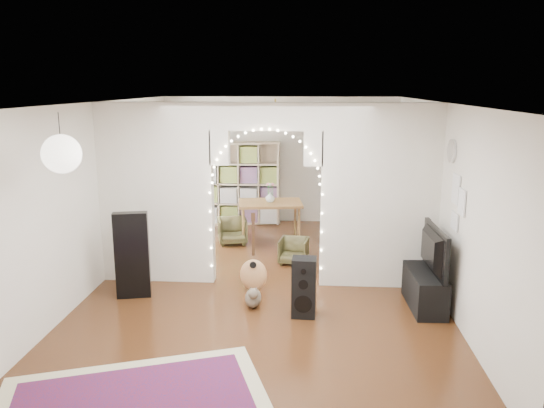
# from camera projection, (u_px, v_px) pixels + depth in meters

# --- Properties ---
(floor) EXTENTS (7.50, 7.50, 0.00)m
(floor) POSITION_uv_depth(u_px,v_px,m) (267.00, 282.00, 8.10)
(floor) COLOR black
(floor) RESTS_ON ground
(ceiling) EXTENTS (5.00, 7.50, 0.02)m
(ceiling) POSITION_uv_depth(u_px,v_px,m) (266.00, 102.00, 7.51)
(ceiling) COLOR white
(ceiling) RESTS_ON wall_back
(wall_back) EXTENTS (5.00, 0.02, 2.70)m
(wall_back) POSITION_uv_depth(u_px,v_px,m) (281.00, 160.00, 11.45)
(wall_back) COLOR silver
(wall_back) RESTS_ON floor
(wall_front) EXTENTS (5.00, 0.02, 2.70)m
(wall_front) POSITION_uv_depth(u_px,v_px,m) (227.00, 292.00, 4.16)
(wall_front) COLOR silver
(wall_front) RESTS_ON floor
(wall_left) EXTENTS (0.02, 7.50, 2.70)m
(wall_left) POSITION_uv_depth(u_px,v_px,m) (101.00, 193.00, 7.98)
(wall_left) COLOR silver
(wall_left) RESTS_ON floor
(wall_right) EXTENTS (0.02, 7.50, 2.70)m
(wall_right) POSITION_uv_depth(u_px,v_px,m) (439.00, 198.00, 7.63)
(wall_right) COLOR silver
(wall_right) RESTS_ON floor
(divider_wall) EXTENTS (5.00, 0.20, 2.70)m
(divider_wall) POSITION_uv_depth(u_px,v_px,m) (266.00, 190.00, 7.79)
(divider_wall) COLOR silver
(divider_wall) RESTS_ON floor
(fairy_lights) EXTENTS (1.64, 0.04, 1.60)m
(fairy_lights) POSITION_uv_depth(u_px,v_px,m) (266.00, 184.00, 7.63)
(fairy_lights) COLOR #FFEABF
(fairy_lights) RESTS_ON divider_wall
(window) EXTENTS (0.04, 1.20, 1.40)m
(window) POSITION_uv_depth(u_px,v_px,m) (140.00, 165.00, 9.70)
(window) COLOR white
(window) RESTS_ON wall_left
(wall_clock) EXTENTS (0.03, 0.31, 0.31)m
(wall_clock) POSITION_uv_depth(u_px,v_px,m) (452.00, 151.00, 6.88)
(wall_clock) COLOR white
(wall_clock) RESTS_ON wall_right
(picture_frames) EXTENTS (0.02, 0.50, 0.70)m
(picture_frames) POSITION_uv_depth(u_px,v_px,m) (457.00, 203.00, 6.63)
(picture_frames) COLOR white
(picture_frames) RESTS_ON wall_right
(paper_lantern) EXTENTS (0.40, 0.40, 0.40)m
(paper_lantern) POSITION_uv_depth(u_px,v_px,m) (62.00, 154.00, 5.40)
(paper_lantern) COLOR white
(paper_lantern) RESTS_ON ceiling
(ceiling_fan) EXTENTS (1.10, 1.10, 0.30)m
(ceiling_fan) POSITION_uv_depth(u_px,v_px,m) (275.00, 116.00, 9.52)
(ceiling_fan) COLOR gold
(ceiling_fan) RESTS_ON ceiling
(guitar_case) EXTENTS (0.49, 0.26, 1.23)m
(guitar_case) POSITION_uv_depth(u_px,v_px,m) (132.00, 255.00, 7.39)
(guitar_case) COLOR black
(guitar_case) RESTS_ON floor
(acoustic_guitar) EXTENTS (0.41, 0.18, 0.99)m
(acoustic_guitar) POSITION_uv_depth(u_px,v_px,m) (254.00, 262.00, 7.66)
(acoustic_guitar) COLOR #C1814D
(acoustic_guitar) RESTS_ON floor
(tabby_cat) EXTENTS (0.26, 0.52, 0.34)m
(tabby_cat) POSITION_uv_depth(u_px,v_px,m) (253.00, 297.00, 7.14)
(tabby_cat) COLOR brown
(tabby_cat) RESTS_ON floor
(floor_speaker) EXTENTS (0.32, 0.29, 0.79)m
(floor_speaker) POSITION_uv_depth(u_px,v_px,m) (304.00, 287.00, 6.82)
(floor_speaker) COLOR black
(floor_speaker) RESTS_ON floor
(media_console) EXTENTS (0.44, 1.01, 0.50)m
(media_console) POSITION_uv_depth(u_px,v_px,m) (425.00, 290.00, 7.12)
(media_console) COLOR black
(media_console) RESTS_ON floor
(tv) EXTENTS (0.18, 1.08, 0.62)m
(tv) POSITION_uv_depth(u_px,v_px,m) (427.00, 250.00, 7.00)
(tv) COLOR black
(tv) RESTS_ON media_console
(bookcase) EXTENTS (1.77, 0.80, 1.76)m
(bookcase) POSITION_uv_depth(u_px,v_px,m) (239.00, 183.00, 11.38)
(bookcase) COLOR beige
(bookcase) RESTS_ON floor
(dining_table) EXTENTS (1.30, 0.95, 0.76)m
(dining_table) POSITION_uv_depth(u_px,v_px,m) (270.00, 206.00, 10.13)
(dining_table) COLOR brown
(dining_table) RESTS_ON floor
(flower_vase) EXTENTS (0.21, 0.21, 0.19)m
(flower_vase) POSITION_uv_depth(u_px,v_px,m) (270.00, 197.00, 10.09)
(flower_vase) COLOR white
(flower_vase) RESTS_ON dining_table
(dining_chair_left) EXTENTS (0.63, 0.65, 0.49)m
(dining_chair_left) POSITION_uv_depth(u_px,v_px,m) (232.00, 231.00, 10.02)
(dining_chair_left) COLOR #4B4625
(dining_chair_left) RESTS_ON floor
(dining_chair_right) EXTENTS (0.53, 0.54, 0.43)m
(dining_chair_right) POSITION_uv_depth(u_px,v_px,m) (294.00, 251.00, 8.90)
(dining_chair_right) COLOR #4B4625
(dining_chair_right) RESTS_ON floor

